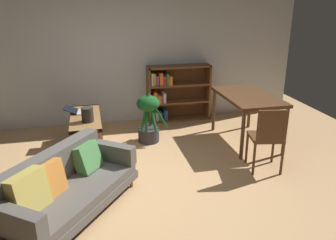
# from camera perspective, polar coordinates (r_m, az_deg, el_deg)

# --- Properties ---
(ground_plane) EXTENTS (8.16, 8.16, 0.00)m
(ground_plane) POSITION_cam_1_polar(r_m,az_deg,el_deg) (4.49, -3.20, -11.30)
(ground_plane) COLOR tan
(back_wall_panel) EXTENTS (6.80, 0.10, 2.70)m
(back_wall_panel) POSITION_cam_1_polar(r_m,az_deg,el_deg) (6.60, -7.55, 11.18)
(back_wall_panel) COLOR silver
(back_wall_panel) RESTS_ON ground_plane
(fabric_couch) EXTENTS (1.62, 1.81, 0.72)m
(fabric_couch) POSITION_cam_1_polar(r_m,az_deg,el_deg) (4.05, -16.81, -10.35)
(fabric_couch) COLOR brown
(fabric_couch) RESTS_ON ground_plane
(media_console) EXTENTS (0.46, 1.24, 0.55)m
(media_console) POSITION_cam_1_polar(r_m,az_deg,el_deg) (5.61, -13.21, -2.15)
(media_console) COLOR olive
(media_console) RESTS_ON ground_plane
(open_laptop) EXTENTS (0.45, 0.31, 0.10)m
(open_laptop) POSITION_cam_1_polar(r_m,az_deg,el_deg) (5.74, -14.29, 1.46)
(open_laptop) COLOR silver
(open_laptop) RESTS_ON media_console
(desk_speaker) EXTENTS (0.18, 0.18, 0.22)m
(desk_speaker) POSITION_cam_1_polar(r_m,az_deg,el_deg) (5.27, -13.08, 0.87)
(desk_speaker) COLOR #2D2823
(desk_speaker) RESTS_ON media_console
(potted_floor_plant) EXTENTS (0.52, 0.43, 0.84)m
(potted_floor_plant) POSITION_cam_1_polar(r_m,az_deg,el_deg) (5.72, -3.24, 0.51)
(potted_floor_plant) COLOR #333338
(potted_floor_plant) RESTS_ON ground_plane
(dining_table) EXTENTS (0.79, 1.32, 0.81)m
(dining_table) POSITION_cam_1_polar(r_m,az_deg,el_deg) (5.77, 13.01, 3.19)
(dining_table) COLOR #56351E
(dining_table) RESTS_ON ground_plane
(dining_chair_near) EXTENTS (0.49, 0.48, 0.93)m
(dining_chair_near) POSITION_cam_1_polar(r_m,az_deg,el_deg) (4.88, 16.03, -2.47)
(dining_chair_near) COLOR #56351E
(dining_chair_near) RESTS_ON ground_plane
(bookshelf) EXTENTS (1.22, 0.31, 1.08)m
(bookshelf) POSITION_cam_1_polar(r_m,az_deg,el_deg) (6.75, 0.96, 4.44)
(bookshelf) COLOR brown
(bookshelf) RESTS_ON ground_plane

